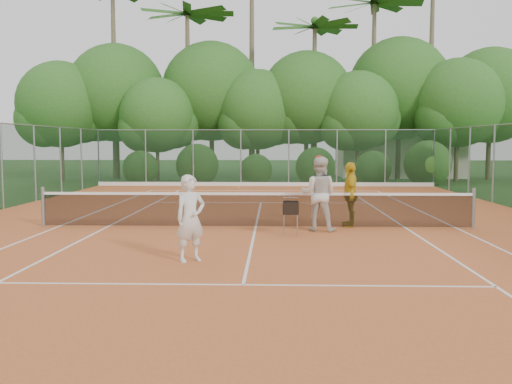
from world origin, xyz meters
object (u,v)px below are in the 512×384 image
player_white (190,218)px  ball_hopper (291,209)px  player_center_grp (319,194)px  player_yellow (350,194)px

player_white → ball_hopper: player_white is taller
player_white → player_center_grp: (2.82, 3.99, 0.13)m
player_white → ball_hopper: (2.05, 3.17, -0.17)m
player_white → player_center_grp: player_center_grp is taller
player_yellow → ball_hopper: bearing=-42.7°
player_white → player_yellow: player_yellow is taller
player_center_grp → player_yellow: (0.93, 0.82, -0.09)m
player_center_grp → player_yellow: player_center_grp is taller
player_yellow → ball_hopper: size_ratio=2.08×
player_center_grp → ball_hopper: player_center_grp is taller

